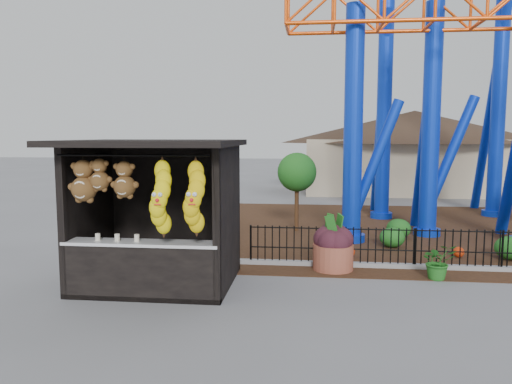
# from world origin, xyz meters

# --- Properties ---
(ground) EXTENTS (120.00, 120.00, 0.00)m
(ground) POSITION_xyz_m (0.00, 0.00, 0.00)
(ground) COLOR slate
(ground) RESTS_ON ground
(mulch_bed) EXTENTS (18.00, 12.00, 0.02)m
(mulch_bed) POSITION_xyz_m (4.00, 8.00, 0.01)
(mulch_bed) COLOR #331E11
(mulch_bed) RESTS_ON ground
(curb) EXTENTS (18.00, 0.18, 0.12)m
(curb) POSITION_xyz_m (4.00, 3.00, 0.06)
(curb) COLOR gray
(curb) RESTS_ON ground
(prize_booth) EXTENTS (3.50, 3.40, 3.12)m
(prize_booth) POSITION_xyz_m (-3.00, 0.90, 1.53)
(prize_booth) COLOR black
(prize_booth) RESTS_ON ground
(picket_fence) EXTENTS (12.20, 0.06, 1.00)m
(picket_fence) POSITION_xyz_m (4.90, 3.00, 0.50)
(picket_fence) COLOR black
(picket_fence) RESTS_ON ground
(roller_coaster) EXTENTS (11.00, 6.37, 10.82)m
(roller_coaster) POSITION_xyz_m (5.12, 8.23, 6.44)
(roller_coaster) COLOR #0C32CD
(roller_coaster) RESTS_ON ground
(terracotta_planter) EXTENTS (1.12, 1.12, 0.63)m
(terracotta_planter) POSITION_xyz_m (0.83, 2.70, 0.31)
(terracotta_planter) COLOR #9A4C38
(terracotta_planter) RESTS_ON ground
(planter_foliage) EXTENTS (0.70, 0.70, 0.64)m
(planter_foliage) POSITION_xyz_m (0.83, 2.70, 0.95)
(planter_foliage) COLOR #34141D
(planter_foliage) RESTS_ON terracotta_planter
(potted_plant) EXTENTS (0.83, 0.74, 0.83)m
(potted_plant) POSITION_xyz_m (3.14, 2.17, 0.41)
(potted_plant) COLOR #1A5519
(potted_plant) RESTS_ON ground
(landscaping) EXTENTS (7.48, 3.37, 0.60)m
(landscaping) POSITION_xyz_m (4.74, 5.45, 0.29)
(landscaping) COLOR #1C5819
(landscaping) RESTS_ON mulch_bed
(pavilion) EXTENTS (15.00, 15.00, 4.80)m
(pavilion) POSITION_xyz_m (6.00, 20.00, 3.07)
(pavilion) COLOR #BFAD8C
(pavilion) RESTS_ON ground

